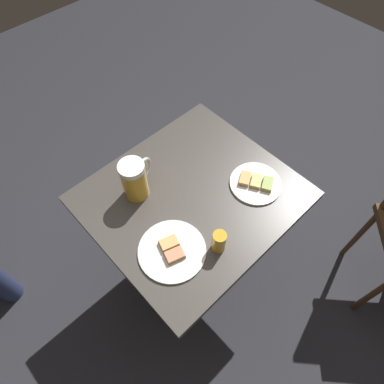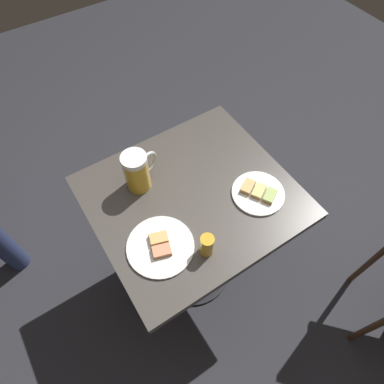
{
  "view_description": "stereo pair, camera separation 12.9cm",
  "coord_description": "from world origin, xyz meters",
  "views": [
    {
      "loc": [
        0.52,
        -0.49,
        1.87
      ],
      "look_at": [
        0.0,
        0.0,
        0.8
      ],
      "focal_mm": 31.47,
      "sensor_mm": 36.0,
      "label": 1
    },
    {
      "loc": [
        0.59,
        -0.38,
        1.87
      ],
      "look_at": [
        0.0,
        0.0,
        0.8
      ],
      "focal_mm": 31.47,
      "sensor_mm": 36.0,
      "label": 2
    }
  ],
  "objects": [
    {
      "name": "beer_glass_small",
      "position": [
        0.22,
        -0.08,
        0.83
      ],
      "size": [
        0.05,
        0.05,
        0.1
      ],
      "primitive_type": "cylinder",
      "color": "gold",
      "rests_on": "cafe_table"
    },
    {
      "name": "beer_mug",
      "position": [
        -0.15,
        -0.14,
        0.86
      ],
      "size": [
        0.1,
        0.15,
        0.17
      ],
      "color": "gold",
      "rests_on": "cafe_table"
    },
    {
      "name": "ground_plane",
      "position": [
        0.0,
        0.0,
        0.0
      ],
      "size": [
        6.0,
        6.0,
        0.0
      ],
      "primitive_type": "plane",
      "color": "#28282D"
    },
    {
      "name": "cafe_table",
      "position": [
        0.0,
        0.0,
        0.6
      ],
      "size": [
        0.7,
        0.77,
        0.78
      ],
      "color": "black",
      "rests_on": "ground_plane"
    },
    {
      "name": "plate_near",
      "position": [
        0.14,
        0.22,
        0.79
      ],
      "size": [
        0.21,
        0.21,
        0.03
      ],
      "color": "white",
      "rests_on": "cafe_table"
    },
    {
      "name": "plate_far",
      "position": [
        0.12,
        -0.21,
        0.79
      ],
      "size": [
        0.24,
        0.24,
        0.03
      ],
      "color": "white",
      "rests_on": "cafe_table"
    }
  ]
}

